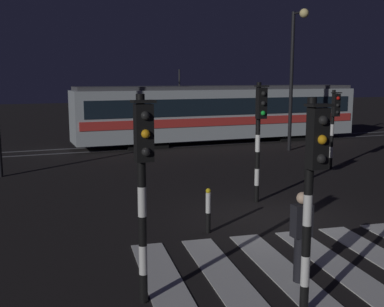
% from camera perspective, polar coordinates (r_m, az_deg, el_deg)
% --- Properties ---
extents(ground_plane, '(120.00, 120.00, 0.00)m').
position_cam_1_polar(ground_plane, '(12.91, 10.05, -7.78)').
color(ground_plane, black).
extents(rail_near, '(80.00, 0.12, 0.03)m').
position_cam_1_polar(rail_near, '(24.90, -6.03, 0.56)').
color(rail_near, '#59595E').
rests_on(rail_near, ground).
extents(rail_far, '(80.00, 0.12, 0.03)m').
position_cam_1_polar(rail_far, '(26.27, -6.87, 1.00)').
color(rail_far, '#59595E').
rests_on(rail_far, ground).
extents(crosswalk_zebra, '(9.37, 5.79, 0.02)m').
position_cam_1_polar(crosswalk_zebra, '(10.28, 20.50, -12.70)').
color(crosswalk_zebra, silver).
rests_on(crosswalk_zebra, ground).
extents(traffic_light_corner_near_left, '(0.36, 0.42, 3.48)m').
position_cam_1_polar(traffic_light_corner_near_left, '(7.55, -5.94, -1.88)').
color(traffic_light_corner_near_left, black).
rests_on(traffic_light_corner_near_left, ground).
extents(traffic_light_kerb_mid_left, '(0.36, 0.42, 3.45)m').
position_cam_1_polar(traffic_light_kerb_mid_left, '(7.32, 14.35, -2.64)').
color(traffic_light_kerb_mid_left, black).
rests_on(traffic_light_kerb_mid_left, ground).
extents(traffic_light_corner_far_right, '(0.36, 0.42, 3.23)m').
position_cam_1_polar(traffic_light_corner_far_right, '(19.95, 16.78, 4.19)').
color(traffic_light_corner_far_right, black).
rests_on(traffic_light_corner_far_right, ground).
extents(traffic_light_median_centre, '(0.36, 0.42, 3.59)m').
position_cam_1_polar(traffic_light_median_centre, '(14.02, 8.15, 3.51)').
color(traffic_light_median_centre, black).
rests_on(traffic_light_median_centre, ground).
extents(street_lamp_trackside_right, '(0.44, 1.21, 6.96)m').
position_cam_1_polar(street_lamp_trackside_right, '(24.37, 12.30, 10.63)').
color(street_lamp_trackside_right, black).
rests_on(street_lamp_trackside_right, ground).
extents(tram, '(16.74, 2.58, 4.15)m').
position_cam_1_polar(tram, '(27.04, 3.46, 4.98)').
color(tram, '#B2BCC1').
rests_on(tram, ground).
extents(pedestrian_waiting_at_kerb, '(0.36, 0.24, 1.71)m').
position_cam_1_polar(pedestrian_waiting_at_kerb, '(8.94, 13.03, -9.75)').
color(pedestrian_waiting_at_kerb, black).
rests_on(pedestrian_waiting_at_kerb, ground).
extents(bollard_island_edge, '(0.12, 0.12, 1.11)m').
position_cam_1_polar(bollard_island_edge, '(11.48, 1.96, -6.89)').
color(bollard_island_edge, black).
rests_on(bollard_island_edge, ground).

